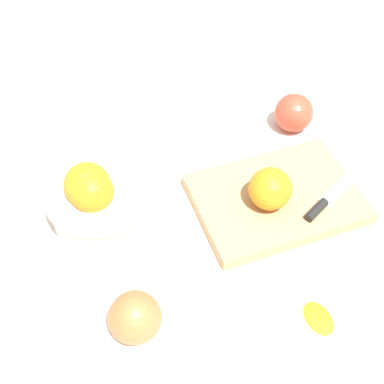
# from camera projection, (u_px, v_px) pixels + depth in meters

# --- Properties ---
(ground_plane) EXTENTS (2.40, 2.40, 0.00)m
(ground_plane) POSITION_uv_depth(u_px,v_px,m) (234.00, 249.00, 0.75)
(ground_plane) COLOR silver
(bowl) EXTENTS (0.17, 0.17, 0.10)m
(bowl) POSITION_uv_depth(u_px,v_px,m) (99.00, 197.00, 0.76)
(bowl) COLOR beige
(bowl) RESTS_ON ground_plane
(cutting_board) EXTENTS (0.27, 0.20, 0.02)m
(cutting_board) POSITION_uv_depth(u_px,v_px,m) (276.00, 199.00, 0.80)
(cutting_board) COLOR tan
(cutting_board) RESTS_ON ground_plane
(orange_on_board) EXTENTS (0.07, 0.07, 0.07)m
(orange_on_board) POSITION_uv_depth(u_px,v_px,m) (270.00, 189.00, 0.76)
(orange_on_board) COLOR orange
(orange_on_board) RESTS_ON cutting_board
(knife) EXTENTS (0.15, 0.07, 0.01)m
(knife) POSITION_uv_depth(u_px,v_px,m) (328.00, 199.00, 0.78)
(knife) COLOR silver
(knife) RESTS_ON cutting_board
(apple_back_right) EXTENTS (0.07, 0.07, 0.07)m
(apple_back_right) POSITION_uv_depth(u_px,v_px,m) (294.00, 113.00, 0.90)
(apple_back_right) COLOR #D6422D
(apple_back_right) RESTS_ON ground_plane
(apple_front_left) EXTENTS (0.07, 0.07, 0.07)m
(apple_front_left) POSITION_uv_depth(u_px,v_px,m) (135.00, 317.00, 0.64)
(apple_front_left) COLOR #CC6638
(apple_front_left) RESTS_ON ground_plane
(citrus_peel) EXTENTS (0.04, 0.05, 0.01)m
(citrus_peel) POSITION_uv_depth(u_px,v_px,m) (319.00, 317.00, 0.67)
(citrus_peel) COLOR orange
(citrus_peel) RESTS_ON ground_plane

